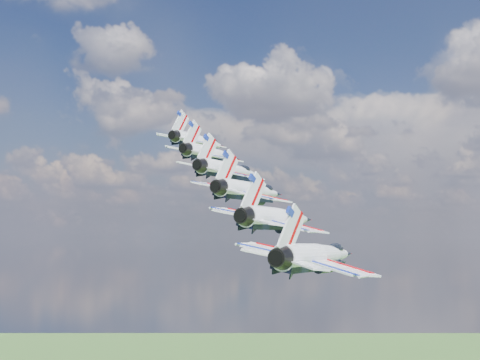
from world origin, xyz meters
The scene contains 6 objects.
jet_0 centered at (-25.00, 7.13, 157.95)m, with size 10.32×15.28×4.56m, color white, non-canonical shape.
jet_1 centered at (-17.57, 0.28, 154.72)m, with size 10.32×15.28×4.56m, color white, non-canonical shape.
jet_2 centered at (-10.14, -6.57, 151.49)m, with size 10.32×15.28×4.56m, color silver, non-canonical shape.
jet_3 centered at (-2.71, -13.42, 148.27)m, with size 10.32×15.28×4.56m, color white, non-canonical shape.
jet_4 centered at (4.73, -20.27, 145.04)m, with size 10.32×15.28×4.56m, color silver, non-canonical shape.
jet_5 centered at (12.16, -27.12, 141.81)m, with size 10.32×15.28×4.56m, color silver, non-canonical shape.
Camera 1 is at (35.91, -74.69, 143.24)m, focal length 50.00 mm.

